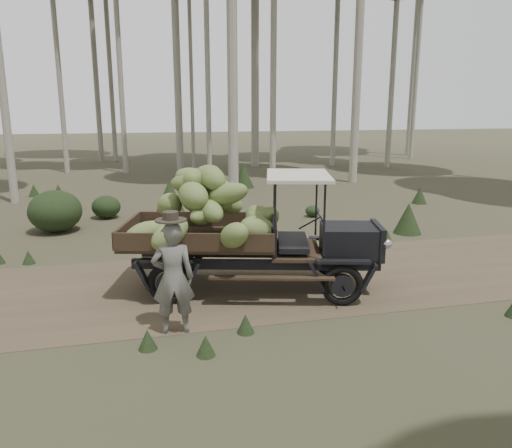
% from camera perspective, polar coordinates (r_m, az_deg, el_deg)
% --- Properties ---
extents(ground, '(120.00, 120.00, 0.00)m').
position_cam_1_polar(ground, '(9.63, -5.65, -7.03)').
color(ground, '#473D2B').
rests_on(ground, ground).
extents(dirt_track, '(70.00, 4.00, 0.01)m').
position_cam_1_polar(dirt_track, '(9.63, -5.65, -7.01)').
color(dirt_track, brown).
rests_on(dirt_track, ground).
extents(banana_truck, '(4.94, 2.77, 2.41)m').
position_cam_1_polar(banana_truck, '(9.06, -2.88, 0.75)').
color(banana_truck, black).
rests_on(banana_truck, ground).
extents(farmer, '(0.65, 0.49, 1.87)m').
position_cam_1_polar(farmer, '(7.50, -9.46, -5.96)').
color(farmer, '#605E57').
rests_on(farmer, ground).
extents(undergrowth, '(22.31, 21.63, 1.32)m').
position_cam_1_polar(undergrowth, '(8.41, -15.85, -6.67)').
color(undergrowth, '#233319').
rests_on(undergrowth, ground).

